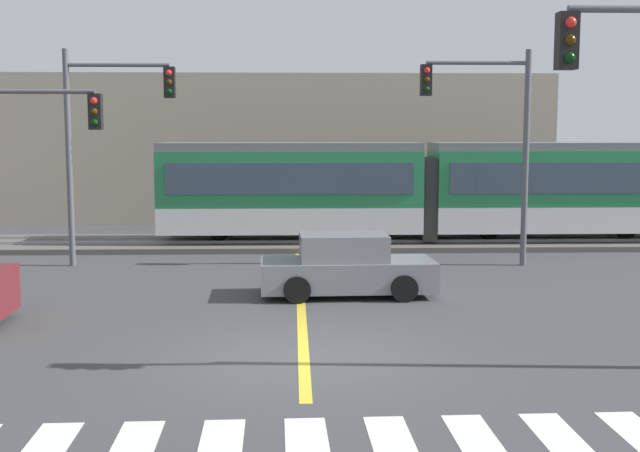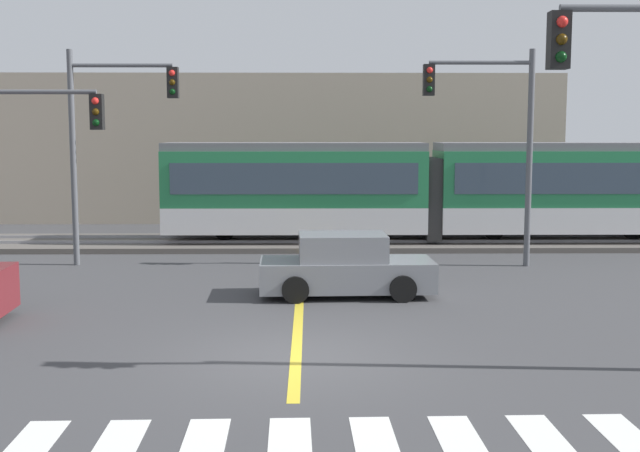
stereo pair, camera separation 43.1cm
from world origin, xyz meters
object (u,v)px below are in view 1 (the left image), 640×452
(traffic_light_far_left, at_px, (103,126))
(traffic_light_far_right, at_px, (492,125))
(light_rail_tram, at_px, (425,187))
(sedan_crossing, at_px, (347,267))

(traffic_light_far_left, bearing_deg, traffic_light_far_right, -1.85)
(light_rail_tram, relative_size, traffic_light_far_right, 2.91)
(light_rail_tram, relative_size, traffic_light_far_left, 2.90)
(light_rail_tram, bearing_deg, traffic_light_far_right, -74.99)
(light_rail_tram, distance_m, sedan_crossing, 9.46)
(traffic_light_far_right, bearing_deg, light_rail_tram, 105.01)
(sedan_crossing, bearing_deg, light_rail_tram, 69.01)
(sedan_crossing, distance_m, traffic_light_far_left, 8.97)
(sedan_crossing, distance_m, traffic_light_far_right, 7.14)
(light_rail_tram, relative_size, sedan_crossing, 4.35)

